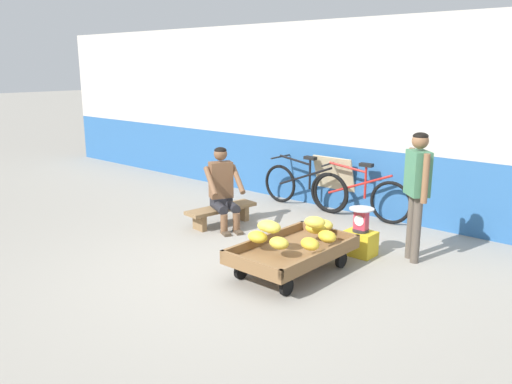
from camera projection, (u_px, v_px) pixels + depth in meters
ground_plane at (225, 275)px, 5.80m from camera, size 80.00×80.00×0.00m
back_wall at (377, 119)px, 7.85m from camera, size 16.00×0.30×2.95m
banana_cart at (293, 253)px, 5.80m from camera, size 0.86×1.45×0.36m
banana_pile at (297, 232)px, 5.79m from camera, size 0.84×1.05×0.27m
low_bench at (221, 211)px, 7.58m from camera, size 0.45×1.13×0.27m
vendor_seated at (223, 188)px, 7.41m from camera, size 0.74×0.64×1.14m
plastic_crate at (360, 243)px, 6.38m from camera, size 0.36×0.28×0.30m
weighing_scale at (361, 219)px, 6.31m from camera, size 0.30×0.30×0.29m
bicycle_near_left at (304, 186)px, 8.47m from camera, size 1.66×0.48×0.86m
bicycle_far_left at (358, 195)px, 7.88m from camera, size 1.66×0.48×0.86m
sign_board at (335, 183)px, 8.35m from camera, size 0.70×0.28×0.87m
customer_adult at (417, 182)px, 6.02m from camera, size 0.38×0.36×1.53m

